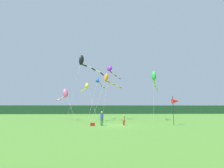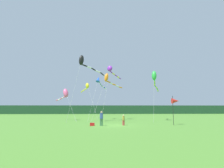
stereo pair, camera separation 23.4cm
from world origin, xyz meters
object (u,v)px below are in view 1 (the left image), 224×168
at_px(banner_flag_pole, 175,101).
at_px(kite_purple, 111,70).
at_px(person_child, 124,119).
at_px(kite_yellow, 86,86).
at_px(kite_black, 85,63).
at_px(person_adult, 102,118).
at_px(kite_green, 154,77).
at_px(kite_rainbow, 65,93).
at_px(cooler_box, 93,124).
at_px(kite_orange, 108,79).
at_px(kite_blue, 99,81).

height_order(banner_flag_pole, kite_purple, kite_purple).
height_order(person_child, banner_flag_pole, banner_flag_pole).
bearing_deg(kite_yellow, kite_black, -87.34).
xyz_separation_m(person_adult, kite_green, (8.99, 8.23, 6.38)).
distance_m(person_adult, person_child, 2.82).
height_order(banner_flag_pole, kite_black, kite_black).
xyz_separation_m(kite_green, kite_rainbow, (-15.41, 1.67, -2.70)).
relative_size(cooler_box, kite_orange, 0.07).
height_order(banner_flag_pole, kite_yellow, kite_yellow).
bearing_deg(kite_yellow, person_adult, -78.80).
height_order(person_adult, kite_green, kite_green).
xyz_separation_m(kite_purple, kite_orange, (-0.64, -3.62, -2.32)).
height_order(cooler_box, kite_green, kite_green).
bearing_deg(kite_orange, kite_rainbow, 168.76).
distance_m(person_adult, kite_purple, 14.77).
distance_m(kite_blue, kite_yellow, 5.23).
bearing_deg(kite_rainbow, kite_blue, 19.61).
height_order(banner_flag_pole, kite_orange, kite_orange).
xyz_separation_m(cooler_box, kite_yellow, (-2.14, 16.39, 6.48)).
distance_m(person_child, kite_rainbow, 13.70).
relative_size(kite_yellow, kite_rainbow, 1.32).
distance_m(cooler_box, kite_yellow, 17.76).
relative_size(person_adult, kite_black, 0.17).
height_order(person_child, kite_green, kite_green).
bearing_deg(kite_black, kite_yellow, 92.66).
height_order(person_child, kite_purple, kite_purple).
bearing_deg(banner_flag_pole, kite_black, 155.92).
height_order(kite_green, kite_purple, kite_purple).
height_order(kite_purple, kite_black, kite_black).
xyz_separation_m(kite_purple, kite_rainbow, (-8.09, -2.15, -4.71)).
bearing_deg(kite_rainbow, kite_black, -46.55).
xyz_separation_m(person_child, kite_yellow, (-6.01, 15.92, 5.93)).
distance_m(person_adult, cooler_box, 1.37).
height_order(kite_orange, kite_black, kite_black).
relative_size(person_adult, kite_green, 0.21).
relative_size(kite_purple, kite_orange, 1.26).
relative_size(banner_flag_pole, kite_black, 0.36).
distance_m(kite_blue, kite_black, 6.64).
bearing_deg(banner_flag_pole, kite_blue, 131.42).
bearing_deg(kite_green, kite_purple, 152.48).
bearing_deg(kite_purple, person_child, -84.58).
bearing_deg(kite_black, kite_rainbow, 133.45).
distance_m(cooler_box, kite_green, 14.85).
xyz_separation_m(banner_flag_pole, kite_orange, (-8.47, 7.85, 4.03)).
distance_m(person_child, kite_blue, 13.62).
relative_size(person_child, cooler_box, 2.37).
bearing_deg(person_adult, banner_flag_pole, 3.40).
height_order(cooler_box, kite_purple, kite_purple).
bearing_deg(person_child, kite_black, 135.01).
bearing_deg(person_adult, kite_yellow, 101.20).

